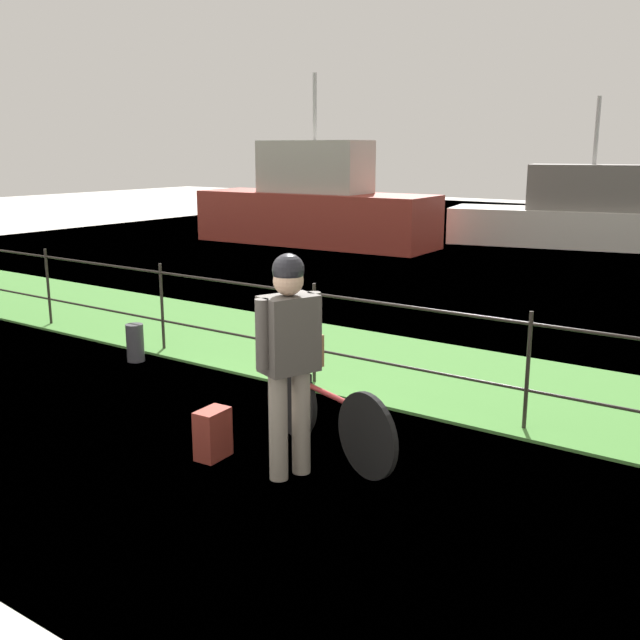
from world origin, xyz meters
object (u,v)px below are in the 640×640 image
Objects in this scene: cyclist_person at (289,347)px; moored_boat_near at (315,207)px; wooden_crate at (301,349)px; terrier_dog at (302,324)px; mooring_bollard at (135,343)px; moored_boat_mid at (590,217)px; bicycle_main at (326,413)px; backpack_on_paving at (213,434)px.

cyclist_person is 13.62m from moored_boat_near.
wooden_crate is 0.73m from cyclist_person.
mooring_bollard is (-2.98, 0.78, -0.79)m from terrier_dog.
wooden_crate is 14.17m from moored_boat_mid.
backpack_on_paving is at bearing -140.28° from bicycle_main.
moored_boat_mid is at bearing 96.56° from wooden_crate.
bicycle_main is at bearing -53.89° from moored_boat_near.
bicycle_main is 14.34m from moored_boat_mid.
bicycle_main is 3.64× the size of mooring_bollard.
moored_boat_near is at bearing 114.63° from mooring_bollard.
cyclist_person is 4.21× the size of backpack_on_paving.
wooden_crate is at bearing -83.44° from moored_boat_mid.
moored_boat_mid is (-1.64, 14.08, -0.28)m from terrier_dog.
mooring_bollard reaches higher than backpack_on_paving.
cyclist_person is 14.81m from moored_boat_mid.
bicycle_main is 13.24m from moored_boat_near.
moored_boat_mid is at bearing 97.88° from bicycle_main.
wooden_crate is 0.05× the size of moored_boat_mid.
terrier_dog is 0.05× the size of moored_boat_mid.
wooden_crate is 0.20× the size of cyclist_person.
moored_boat_mid is at bearing 84.24° from mooring_bollard.
moored_boat_near is (-7.45, 10.56, 0.15)m from wooden_crate.
moored_boat_near is at bearing 125.26° from terrier_dog.
mooring_bollard is at bearing 164.77° from bicycle_main.
wooden_crate is at bearing 160.09° from terrier_dog.
bicycle_main is at bearing -19.91° from terrier_dog.
moored_boat_near reaches higher than moored_boat_mid.
cyclist_person is at bearing -59.90° from wooden_crate.
mooring_bollard is at bearing 165.29° from terrier_dog.
moored_boat_mid reaches higher than bicycle_main.
moored_boat_mid reaches higher than wooden_crate.
moored_boat_near is (-7.79, 10.68, 0.60)m from bicycle_main.
backpack_on_paving is (-0.69, -0.58, -0.15)m from bicycle_main.
cyclist_person is at bearing -22.63° from mooring_bollard.
bicycle_main is 3.43m from mooring_bollard.
terrier_dog is 0.19× the size of cyclist_person.
moored_boat_near is at bearing -148.87° from moored_boat_mid.
bicycle_main is 0.81m from cyclist_person.
terrier_dog is at bearing -14.71° from mooring_bollard.
moored_boat_near is 6.81m from moored_boat_mid.
cyclist_person is at bearing -61.24° from terrier_dog.
moored_boat_near reaches higher than wooden_crate.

